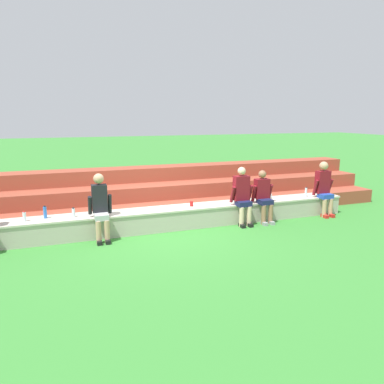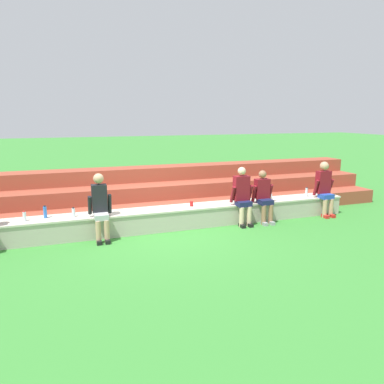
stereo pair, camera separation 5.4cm
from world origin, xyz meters
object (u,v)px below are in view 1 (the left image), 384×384
(plastic_cup_left_end, at_px, (270,196))
(water_bottle_mid_left, at_px, (306,192))
(person_right_of_center, at_px, (263,195))
(water_bottle_near_left, at_px, (45,212))
(person_far_right, at_px, (324,187))
(person_center, at_px, (242,195))
(water_bottle_near_right, at_px, (24,217))
(plastic_cup_right_end, at_px, (191,204))
(person_left_of_center, at_px, (100,206))
(water_bottle_mid_right, at_px, (74,213))

(plastic_cup_left_end, bearing_deg, water_bottle_mid_left, -4.77)
(person_right_of_center, distance_m, water_bottle_mid_left, 1.48)
(water_bottle_near_left, bearing_deg, person_far_right, -2.72)
(person_center, height_order, person_far_right, person_far_right)
(water_bottle_near_right, xyz_separation_m, plastic_cup_right_end, (3.66, 0.03, -0.04))
(person_left_of_center, distance_m, plastic_cup_left_end, 4.37)
(person_left_of_center, bearing_deg, person_center, -0.17)
(person_left_of_center, xyz_separation_m, plastic_cup_left_end, (4.36, 0.33, -0.20))
(water_bottle_near_right, xyz_separation_m, water_bottle_near_left, (0.39, 0.09, 0.03))
(person_center, xyz_separation_m, plastic_cup_left_end, (1.00, 0.34, -0.19))
(water_bottle_near_right, distance_m, plastic_cup_left_end, 5.86)
(person_right_of_center, distance_m, water_bottle_near_left, 5.07)
(person_right_of_center, distance_m, plastic_cup_right_end, 1.82)
(plastic_cup_right_end, bearing_deg, water_bottle_mid_right, -179.40)
(water_bottle_mid_left, bearing_deg, person_center, -172.92)
(person_left_of_center, bearing_deg, plastic_cup_right_end, 7.46)
(person_right_of_center, distance_m, person_far_right, 1.84)
(water_bottle_near_left, height_order, plastic_cup_left_end, water_bottle_near_left)
(water_bottle_near_right, distance_m, plastic_cup_right_end, 3.66)
(person_center, distance_m, water_bottle_near_right, 4.87)
(person_left_of_center, bearing_deg, person_far_right, 0.18)
(water_bottle_near_right, bearing_deg, water_bottle_near_left, 13.37)
(person_left_of_center, bearing_deg, plastic_cup_left_end, 4.35)
(person_far_right, xyz_separation_m, water_bottle_mid_right, (-6.33, 0.24, -0.19))
(person_far_right, bearing_deg, person_center, -179.34)
(plastic_cup_left_end, bearing_deg, water_bottle_mid_right, -179.10)
(water_bottle_mid_left, bearing_deg, person_right_of_center, -170.35)
(person_center, distance_m, water_bottle_near_left, 4.48)
(person_left_of_center, height_order, water_bottle_mid_right, person_left_of_center)
(person_left_of_center, distance_m, water_bottle_near_right, 1.53)
(person_center, distance_m, water_bottle_mid_right, 3.91)
(person_left_of_center, height_order, plastic_cup_right_end, person_left_of_center)
(water_bottle_near_left, xyz_separation_m, plastic_cup_right_end, (3.26, -0.06, -0.07))
(person_far_right, distance_m, water_bottle_mid_left, 0.48)
(person_far_right, bearing_deg, plastic_cup_left_end, 167.67)
(water_bottle_near_left, relative_size, plastic_cup_right_end, 2.21)
(water_bottle_near_right, bearing_deg, water_bottle_mid_right, 0.06)
(water_bottle_mid_right, height_order, plastic_cup_right_end, water_bottle_mid_right)
(person_right_of_center, bearing_deg, person_left_of_center, 179.96)
(person_left_of_center, distance_m, water_bottle_mid_right, 0.62)
(person_center, height_order, water_bottle_near_left, person_center)
(person_center, bearing_deg, water_bottle_mid_right, 176.13)
(water_bottle_mid_right, distance_m, water_bottle_mid_left, 5.94)
(person_right_of_center, bearing_deg, plastic_cup_right_end, 170.98)
(water_bottle_near_left, bearing_deg, plastic_cup_right_end, -1.13)
(plastic_cup_left_end, bearing_deg, water_bottle_near_right, -179.23)
(water_bottle_mid_right, distance_m, plastic_cup_left_end, 4.90)
(person_right_of_center, xyz_separation_m, person_far_right, (1.84, 0.02, 0.09))
(person_right_of_center, xyz_separation_m, water_bottle_mid_right, (-4.49, 0.26, -0.10))
(person_center, relative_size, plastic_cup_left_end, 11.00)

